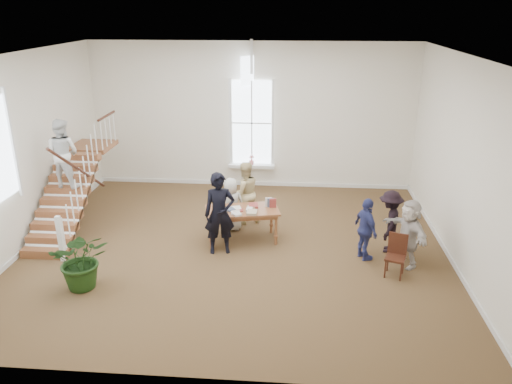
# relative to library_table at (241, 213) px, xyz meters

# --- Properties ---
(ground) EXTENTS (10.00, 10.00, 0.00)m
(ground) POSITION_rel_library_table_xyz_m (-0.10, -0.41, -0.75)
(ground) COLOR #4B361D
(ground) RESTS_ON ground
(room_shell) EXTENTS (10.49, 10.00, 10.00)m
(room_shell) POSITION_rel_library_table_xyz_m (-0.10, 3.98, -0.34)
(room_shell) COLOR white
(room_shell) RESTS_ON ground
(staircase) EXTENTS (1.10, 4.10, 2.92)m
(staircase) POSITION_rel_library_table_xyz_m (-4.44, 0.34, 0.87)
(staircase) COLOR brown
(staircase) RESTS_ON ground
(library_table) EXTENTS (1.91, 1.23, 0.89)m
(library_table) POSITION_rel_library_table_xyz_m (0.00, 0.00, 0.00)
(library_table) COLOR brown
(library_table) RESTS_ON ground
(police_officer) EXTENTS (0.80, 0.61, 1.95)m
(police_officer) POSITION_rel_library_table_xyz_m (-0.44, -0.64, 0.23)
(police_officer) COLOR black
(police_officer) RESTS_ON ground
(elderly_woman) EXTENTS (0.79, 0.64, 1.40)m
(elderly_woman) POSITION_rel_library_table_xyz_m (-0.34, 0.61, -0.04)
(elderly_woman) COLOR beige
(elderly_woman) RESTS_ON ground
(person_yellow) EXTENTS (1.01, 0.92, 1.69)m
(person_yellow) POSITION_rel_library_table_xyz_m (-0.04, 1.11, 0.10)
(person_yellow) COLOR #D7C086
(person_yellow) RESTS_ON ground
(woman_cluster_a) EXTENTS (0.67, 0.94, 1.48)m
(woman_cluster_a) POSITION_rel_library_table_xyz_m (2.91, -0.71, -0.01)
(woman_cluster_a) COLOR navy
(woman_cluster_a) RESTS_ON ground
(woman_cluster_b) EXTENTS (0.79, 1.08, 1.50)m
(woman_cluster_b) POSITION_rel_library_table_xyz_m (3.51, -0.26, 0.01)
(woman_cluster_b) COLOR black
(woman_cluster_b) RESTS_ON ground
(woman_cluster_c) EXTENTS (1.03, 1.50, 1.55)m
(woman_cluster_c) POSITION_rel_library_table_xyz_m (3.81, -0.91, 0.03)
(woman_cluster_c) COLOR beige
(woman_cluster_c) RESTS_ON ground
(floor_plant) EXTENTS (1.39, 1.30, 1.27)m
(floor_plant) POSITION_rel_library_table_xyz_m (-3.01, -2.42, -0.11)
(floor_plant) COLOR #193611
(floor_plant) RESTS_ON ground
(side_chair) EXTENTS (0.52, 0.52, 0.94)m
(side_chair) POSITION_rel_library_table_xyz_m (3.48, -1.38, -0.23)
(side_chair) COLOR black
(side_chair) RESTS_ON ground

